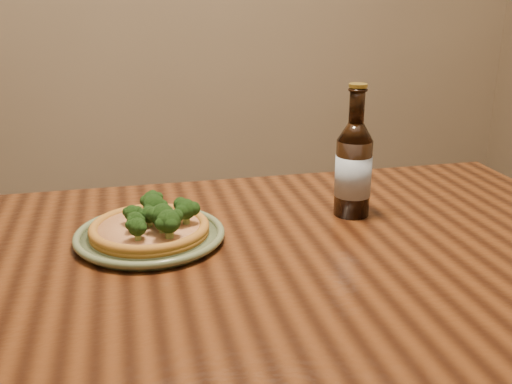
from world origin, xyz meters
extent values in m
cube|color=#48240F|center=(0.00, 0.10, 0.73)|extent=(1.60, 0.90, 0.04)
cylinder|color=#48240F|center=(0.73, 0.48, 0.35)|extent=(0.07, 0.07, 0.71)
cylinder|color=#5C6A49|center=(-0.06, 0.23, 0.76)|extent=(0.25, 0.25, 0.01)
torus|color=#5C6A49|center=(-0.06, 0.23, 0.76)|extent=(0.27, 0.27, 0.01)
torus|color=#5C6A49|center=(-0.06, 0.23, 0.76)|extent=(0.22, 0.22, 0.01)
cylinder|color=#A56E25|center=(-0.06, 0.23, 0.77)|extent=(0.21, 0.21, 0.01)
torus|color=#A56E25|center=(-0.06, 0.23, 0.78)|extent=(0.21, 0.21, 0.02)
cylinder|color=beige|center=(-0.06, 0.23, 0.78)|extent=(0.18, 0.18, 0.01)
sphere|color=#234916|center=(-0.09, 0.24, 0.80)|extent=(0.04, 0.04, 0.03)
sphere|color=#234916|center=(-0.04, 0.19, 0.81)|extent=(0.06, 0.06, 0.04)
sphere|color=#234916|center=(-0.05, 0.25, 0.81)|extent=(0.05, 0.05, 0.04)
sphere|color=#234916|center=(0.01, 0.22, 0.81)|extent=(0.04, 0.04, 0.04)
sphere|color=#234916|center=(-0.08, 0.21, 0.80)|extent=(0.03, 0.03, 0.03)
sphere|color=#234916|center=(-0.05, 0.29, 0.80)|extent=(0.04, 0.04, 0.03)
sphere|color=#234916|center=(-0.06, 0.23, 0.80)|extent=(0.04, 0.04, 0.03)
sphere|color=#234916|center=(-0.08, 0.17, 0.80)|extent=(0.04, 0.04, 0.03)
sphere|color=#234916|center=(-0.03, 0.17, 0.81)|extent=(0.05, 0.05, 0.04)
cylinder|color=black|center=(0.34, 0.27, 0.83)|extent=(0.07, 0.07, 0.15)
cone|color=black|center=(0.34, 0.27, 0.92)|extent=(0.07, 0.07, 0.03)
cylinder|color=black|center=(0.34, 0.27, 0.97)|extent=(0.03, 0.03, 0.07)
torus|color=black|center=(0.34, 0.27, 1.00)|extent=(0.04, 0.04, 0.01)
cylinder|color=#A58C33|center=(0.34, 0.27, 1.01)|extent=(0.04, 0.04, 0.01)
cylinder|color=#A0AFC1|center=(0.34, 0.27, 0.83)|extent=(0.07, 0.07, 0.08)
camera|label=1|loc=(-0.09, -0.78, 1.19)|focal=42.00mm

